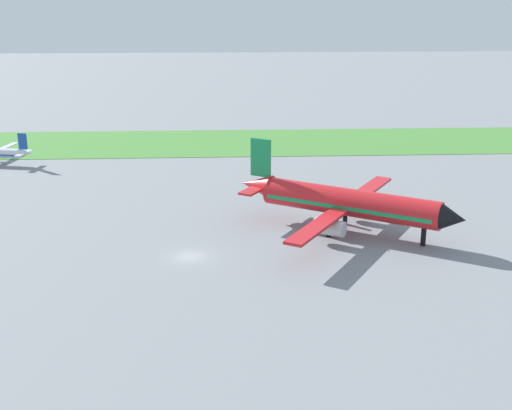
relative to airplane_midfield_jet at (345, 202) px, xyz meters
The scene contains 3 objects.
ground_plane 23.68m from the airplane_midfield_jet, 158.79° to the right, with size 600.00×600.00×0.00m, color gray.
grass_taxiway_strip 63.68m from the airplane_midfield_jet, 109.97° to the left, with size 360.00×28.00×0.08m, color #478438.
airplane_midfield_jet is the anchor object (origin of this frame).
Camera 1 is at (4.58, -81.31, 32.93)m, focal length 47.22 mm.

